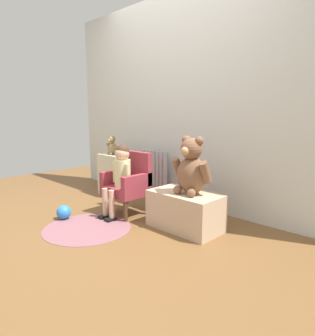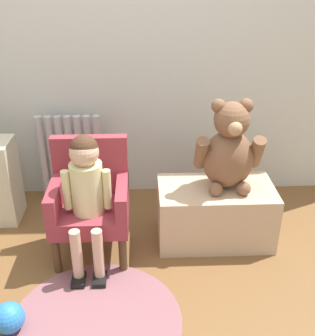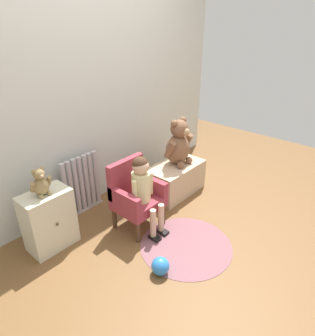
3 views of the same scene
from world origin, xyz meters
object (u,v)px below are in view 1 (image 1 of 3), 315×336
at_px(radiator, 154,175).
at_px(toy_ball, 64,212).
at_px(large_teddy_bear, 191,169).
at_px(child_armchair, 129,182).
at_px(low_bench, 185,211).
at_px(floor_rug, 87,228).
at_px(child_figure, 121,170).
at_px(small_dresser, 114,175).
at_px(small_teddy_bear, 112,146).

bearing_deg(radiator, toy_ball, -96.82).
bearing_deg(toy_ball, large_teddy_bear, 31.74).
relative_size(child_armchair, low_bench, 0.99).
distance_m(low_bench, large_teddy_bear, 0.41).
height_order(child_armchair, floor_rug, child_armchair).
xyz_separation_m(child_figure, toy_ball, (-0.33, -0.48, -0.42)).
xyz_separation_m(child_figure, large_teddy_bear, (0.77, 0.19, 0.09)).
xyz_separation_m(floor_rug, toy_ball, (-0.39, -0.03, 0.07)).
distance_m(radiator, child_figure, 0.73).
bearing_deg(large_teddy_bear, radiator, 153.18).
bearing_deg(low_bench, floor_rug, -135.86).
bearing_deg(child_figure, low_bench, 14.19).
relative_size(child_armchair, toy_ball, 4.54).
bearing_deg(radiator, small_dresser, -155.92).
distance_m(radiator, large_teddy_bear, 1.11).
height_order(child_figure, small_teddy_bear, small_teddy_bear).
distance_m(radiator, child_armchair, 0.60).
bearing_deg(small_dresser, floor_rug, -49.92).
height_order(large_teddy_bear, toy_ball, large_teddy_bear).
bearing_deg(low_bench, radiator, 151.11).
bearing_deg(child_armchair, floor_rug, -84.14).
bearing_deg(large_teddy_bear, toy_ball, -148.26).
height_order(small_dresser, floor_rug, small_dresser).
xyz_separation_m(small_teddy_bear, floor_rug, (0.77, -0.89, -0.64)).
relative_size(child_figure, low_bench, 1.12).
relative_size(radiator, low_bench, 0.91).
relative_size(low_bench, floor_rug, 0.82).
xyz_separation_m(small_dresser, small_teddy_bear, (-0.01, -0.01, 0.38)).
bearing_deg(child_armchair, small_dresser, 154.11).
bearing_deg(floor_rug, radiator, 102.28).
xyz_separation_m(radiator, toy_ball, (-0.14, -1.16, -0.23)).
xyz_separation_m(large_teddy_bear, small_teddy_bear, (-1.48, 0.24, 0.07)).
xyz_separation_m(small_dresser, child_figure, (0.70, -0.45, 0.22)).
relative_size(radiator, child_armchair, 0.92).
relative_size(radiator, large_teddy_bear, 1.17).
bearing_deg(large_teddy_bear, child_armchair, -173.54).
bearing_deg(toy_ball, floor_rug, 4.17).
bearing_deg(child_figure, small_teddy_bear, 148.52).
relative_size(small_dresser, low_bench, 0.81).
xyz_separation_m(child_figure, floor_rug, (0.06, -0.46, -0.48)).
xyz_separation_m(radiator, floor_rug, (0.25, -1.13, -0.30)).
xyz_separation_m(child_armchair, floor_rug, (0.06, -0.56, -0.33)).
height_order(child_figure, toy_ball, child_figure).
height_order(radiator, floor_rug, radiator).
bearing_deg(large_teddy_bear, small_teddy_bear, 170.68).
height_order(low_bench, small_teddy_bear, small_teddy_bear).
bearing_deg(child_armchair, toy_ball, -119.03).
xyz_separation_m(low_bench, large_teddy_bear, (0.05, 0.01, 0.40)).
bearing_deg(floor_rug, toy_ball, -175.83).
bearing_deg(floor_rug, child_figure, 97.22).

